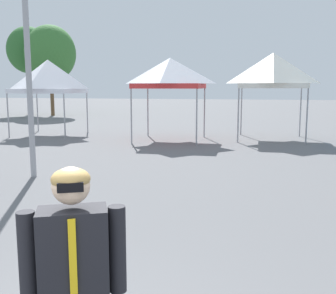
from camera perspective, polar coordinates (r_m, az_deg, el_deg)
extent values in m
cylinder|color=#9E9EA3|center=(19.11, -21.81, 4.46)|extent=(0.06, 0.06, 2.16)
cylinder|color=#9E9EA3|center=(17.86, -14.52, 4.55)|extent=(0.06, 0.06, 2.16)
cylinder|color=#9E9EA3|center=(21.41, -18.09, 5.03)|extent=(0.06, 0.06, 2.16)
cylinder|color=#9E9EA3|center=(20.31, -11.42, 5.11)|extent=(0.06, 0.06, 2.16)
pyramid|color=white|center=(19.60, -16.68, 9.89)|extent=(2.91, 2.91, 1.32)
cube|color=white|center=(19.59, -16.59, 7.66)|extent=(2.88, 2.88, 0.20)
cylinder|color=#9E9EA3|center=(15.94, -5.24, 4.73)|extent=(0.06, 0.06, 2.38)
cylinder|color=#9E9EA3|center=(15.38, 4.10, 4.60)|extent=(0.06, 0.06, 2.38)
cylinder|color=#9E9EA3|center=(18.44, -2.89, 5.27)|extent=(0.06, 0.06, 2.38)
cylinder|color=#9E9EA3|center=(17.96, 5.21, 5.16)|extent=(0.06, 0.06, 2.38)
pyramid|color=white|center=(16.86, 0.30, 10.79)|extent=(2.77, 2.77, 1.05)
cube|color=red|center=(16.85, 0.30, 8.67)|extent=(2.74, 2.74, 0.20)
cylinder|color=#9E9EA3|center=(16.44, 9.97, 4.77)|extent=(0.06, 0.06, 2.39)
cylinder|color=#9E9EA3|center=(16.52, 19.17, 4.44)|extent=(0.06, 0.06, 2.39)
cylinder|color=#9E9EA3|center=(19.07, 10.39, 5.27)|extent=(0.06, 0.06, 2.39)
cylinder|color=#9E9EA3|center=(19.13, 18.33, 4.99)|extent=(0.06, 0.06, 2.39)
pyramid|color=white|center=(17.73, 14.69, 10.80)|extent=(2.79, 2.79, 1.27)
cube|color=white|center=(17.71, 14.60, 8.43)|extent=(2.76, 2.76, 0.20)
cube|color=black|center=(2.63, -13.28, -14.83)|extent=(0.48, 0.39, 0.60)
cylinder|color=black|center=(2.64, -19.35, -14.49)|extent=(0.11, 0.11, 0.56)
cylinder|color=black|center=(2.62, -7.21, -14.21)|extent=(0.11, 0.11, 0.56)
sphere|color=beige|center=(2.48, -13.64, -5.36)|extent=(0.23, 0.23, 0.23)
ellipsoid|color=tan|center=(2.48, -13.67, -4.46)|extent=(0.23, 0.23, 0.14)
cube|color=black|center=(2.38, -13.72, -5.62)|extent=(0.15, 0.08, 0.06)
cube|color=yellow|center=(2.49, -13.39, -14.97)|extent=(0.05, 0.03, 0.46)
cylinder|color=brown|center=(32.76, -16.16, 7.15)|extent=(0.28, 0.28, 3.23)
ellipsoid|color=#387233|center=(32.85, -16.40, 12.67)|extent=(3.87, 3.87, 4.26)
cylinder|color=brown|center=(34.89, -18.99, 7.57)|extent=(0.28, 0.28, 3.82)
ellipsoid|color=#2D662D|center=(35.01, -19.25, 12.91)|extent=(3.37, 3.37, 3.71)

